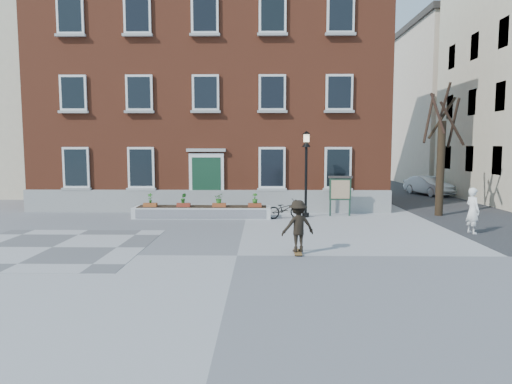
{
  "coord_description": "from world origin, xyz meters",
  "views": [
    {
      "loc": [
        0.78,
        -13.27,
        3.23
      ],
      "look_at": [
        0.5,
        4.0,
        1.5
      ],
      "focal_mm": 32.0,
      "sensor_mm": 36.0,
      "label": 1
    }
  ],
  "objects_px": {
    "bystander": "(473,211)",
    "notice_board": "(340,189)",
    "bicycle": "(285,209)",
    "lamp_post": "(306,162)",
    "parked_car": "(428,186)",
    "skateboarder": "(298,226)"
  },
  "relations": [
    {
      "from": "bicycle",
      "to": "bystander",
      "type": "distance_m",
      "value": 7.63
    },
    {
      "from": "parked_car",
      "to": "lamp_post",
      "type": "xyz_separation_m",
      "value": [
        -9.05,
        -9.64,
        1.91
      ]
    },
    {
      "from": "bicycle",
      "to": "lamp_post",
      "type": "relative_size",
      "value": 0.42
    },
    {
      "from": "notice_board",
      "to": "skateboarder",
      "type": "xyz_separation_m",
      "value": [
        -2.52,
        -7.55,
        -0.41
      ]
    },
    {
      "from": "lamp_post",
      "to": "bicycle",
      "type": "bearing_deg",
      "value": -156.46
    },
    {
      "from": "bystander",
      "to": "notice_board",
      "type": "bearing_deg",
      "value": 31.24
    },
    {
      "from": "lamp_post",
      "to": "notice_board",
      "type": "bearing_deg",
      "value": 11.7
    },
    {
      "from": "lamp_post",
      "to": "notice_board",
      "type": "relative_size",
      "value": 2.1
    },
    {
      "from": "skateboarder",
      "to": "bystander",
      "type": "bearing_deg",
      "value": 26.54
    },
    {
      "from": "bicycle",
      "to": "bystander",
      "type": "bearing_deg",
      "value": -135.13
    },
    {
      "from": "notice_board",
      "to": "lamp_post",
      "type": "bearing_deg",
      "value": -168.3
    },
    {
      "from": "bystander",
      "to": "skateboarder",
      "type": "relative_size",
      "value": 1.05
    },
    {
      "from": "notice_board",
      "to": "skateboarder",
      "type": "height_order",
      "value": "notice_board"
    },
    {
      "from": "parked_car",
      "to": "lamp_post",
      "type": "bearing_deg",
      "value": -150.22
    },
    {
      "from": "notice_board",
      "to": "bystander",
      "type": "bearing_deg",
      "value": -44.85
    },
    {
      "from": "parked_car",
      "to": "lamp_post",
      "type": "relative_size",
      "value": 0.97
    },
    {
      "from": "bystander",
      "to": "lamp_post",
      "type": "height_order",
      "value": "lamp_post"
    },
    {
      "from": "bystander",
      "to": "notice_board",
      "type": "distance_m",
      "value": 5.95
    },
    {
      "from": "bicycle",
      "to": "skateboarder",
      "type": "relative_size",
      "value": 1.01
    },
    {
      "from": "bicycle",
      "to": "parked_car",
      "type": "height_order",
      "value": "parked_car"
    },
    {
      "from": "bicycle",
      "to": "skateboarder",
      "type": "height_order",
      "value": "skateboarder"
    },
    {
      "from": "lamp_post",
      "to": "skateboarder",
      "type": "xyz_separation_m",
      "value": [
        -0.9,
        -7.22,
        -1.69
      ]
    }
  ]
}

